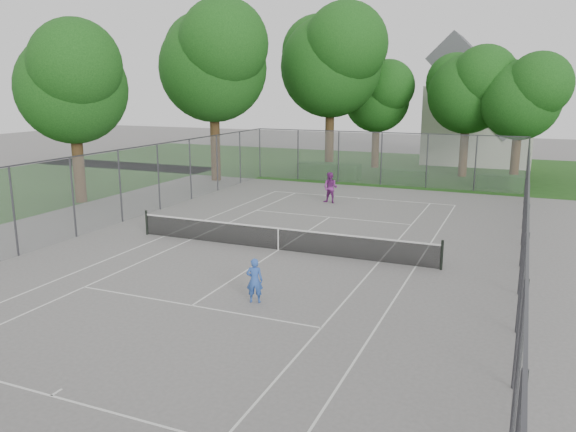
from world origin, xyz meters
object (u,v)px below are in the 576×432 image
at_px(tennis_net, 278,238).
at_px(woman_player, 330,188).
at_px(house, 480,112).
at_px(girl_player, 255,280).

height_order(tennis_net, woman_player, woman_player).
bearing_deg(tennis_net, house, 80.95).
distance_m(tennis_net, woman_player, 9.91).
height_order(tennis_net, house, house).
height_order(house, girl_player, house).
bearing_deg(house, tennis_net, -99.05).
bearing_deg(woman_player, tennis_net, -76.63).
xyz_separation_m(tennis_net, girl_player, (1.61, -5.40, 0.18)).
height_order(tennis_net, girl_player, girl_player).
height_order(girl_player, woman_player, woman_player).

